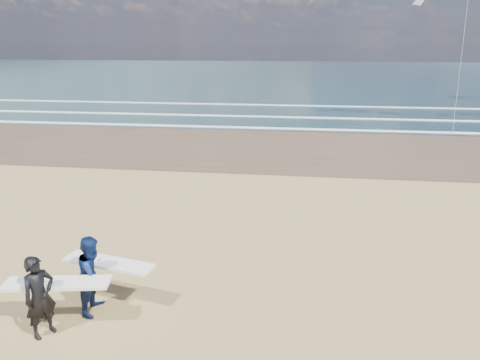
# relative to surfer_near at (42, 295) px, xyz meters

# --- Properties ---
(ocean) EXTENTS (220.00, 100.00, 0.02)m
(ocean) POSITION_rel_surfer_near_xyz_m (21.27, 71.70, -0.91)
(ocean) COLOR #192F38
(ocean) RESTS_ON ground
(surfer_near) EXTENTS (2.26, 1.18, 1.81)m
(surfer_near) POSITION_rel_surfer_near_xyz_m (0.00, 0.00, 0.00)
(surfer_near) COLOR black
(surfer_near) RESTS_ON ground
(surfer_far) EXTENTS (2.26, 1.28, 1.83)m
(surfer_far) POSITION_rel_surfer_near_xyz_m (0.69, 0.97, -0.00)
(surfer_far) COLOR #0E1F50
(surfer_far) RESTS_ON ground
(kite_1) EXTENTS (6.39, 4.80, 11.31)m
(kite_1) POSITION_rel_surfer_near_xyz_m (16.11, 25.01, 5.54)
(kite_1) COLOR slate
(kite_1) RESTS_ON ground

